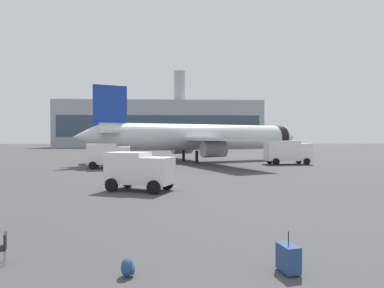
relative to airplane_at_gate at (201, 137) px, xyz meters
The scene contains 11 objects.
airplane_at_gate is the anchor object (origin of this frame).
service_truck 15.32m from the airplane_at_gate, 139.96° to the right, with size 4.99×2.92×2.90m.
fuel_truck 12.54m from the airplane_at_gate, 23.13° to the right, with size 6.12×2.98×3.20m.
cargo_van 27.25m from the airplane_at_gate, 103.24° to the right, with size 4.83×3.65×2.60m.
safety_cone_near 10.57m from the airplane_at_gate, 144.06° to the left, with size 0.44×0.44×0.79m.
safety_cone_mid 9.23m from the airplane_at_gate, 148.21° to the left, with size 0.44×0.44×0.62m.
safety_cone_far 22.73m from the airplane_at_gate, 111.60° to the right, with size 0.44×0.44×0.68m.
rolling_suitcase 40.41m from the airplane_at_gate, 91.10° to the right, with size 0.53×0.71×1.10m.
traveller_backpack 40.74m from the airplane_at_gate, 97.04° to the right, with size 0.36×0.40×0.48m.
gate_chair 40.34m from the airplane_at_gate, 102.50° to the right, with size 0.63×0.63×0.86m.
terminal_building 81.10m from the airplane_at_gate, 96.87° to the left, with size 77.96×16.76×29.66m.
Camera 1 is at (0.08, -3.60, 3.56)m, focal length 30.81 mm.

